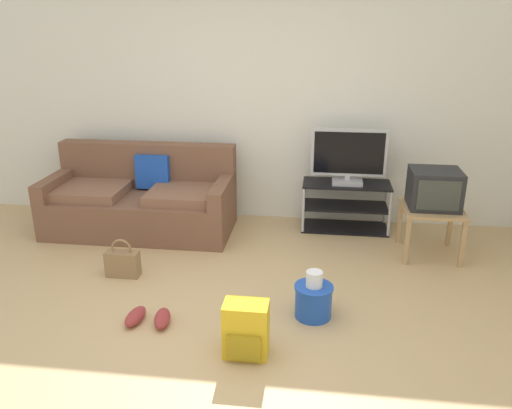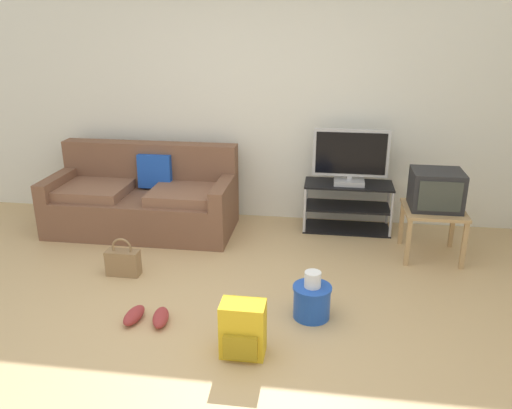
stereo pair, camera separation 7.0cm
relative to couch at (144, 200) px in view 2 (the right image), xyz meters
The scene contains 11 objects.
ground_plane 2.20m from the couch, 59.11° to the right, with size 9.00×9.80×0.02m, color tan.
wall_back 1.63m from the couch, 27.67° to the left, with size 9.00×0.10×2.70m, color silver.
couch is the anchor object (origin of this frame).
tv_stand 2.16m from the couch, ahead, with size 0.91×0.40×0.51m.
flat_tv 2.21m from the couch, ahead, with size 0.77×0.22×0.58m.
side_table 2.93m from the couch, ahead, with size 0.55×0.55×0.48m.
crt_tv 2.95m from the couch, ahead, with size 0.45×0.40×0.36m.
backpack 2.49m from the couch, 55.29° to the right, with size 0.30×0.27×0.38m.
handbag 1.10m from the couch, 80.38° to the right, with size 0.29×0.13×0.35m.
cleaning_bucket 2.40m from the couch, 39.32° to the right, with size 0.29×0.29×0.38m.
sneakers_pair 1.90m from the couch, 69.95° to the right, with size 0.36×0.28×0.09m.
Camera 2 is at (0.80, -3.05, 2.13)m, focal length 36.01 mm.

